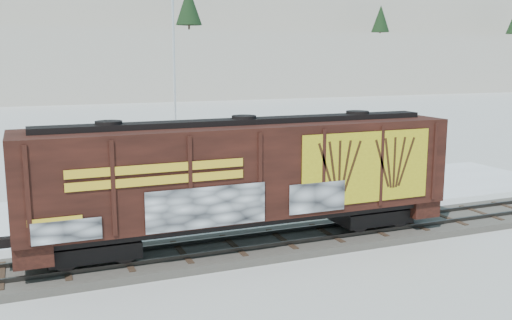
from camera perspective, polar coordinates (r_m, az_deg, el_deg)
name	(u,v)px	position (r m, az deg, el deg)	size (l,w,h in m)	color
ground	(282,246)	(22.49, 2.57, -8.57)	(500.00, 500.00, 0.00)	white
rail_track	(282,242)	(22.45, 2.57, -8.22)	(50.00, 3.40, 0.43)	#59544C
parking_strip	(220,202)	(29.18, -3.67, -4.17)	(40.00, 8.00, 0.03)	white
hillside	(53,30)	(159.51, -19.60, 12.11)	(360.00, 110.00, 93.00)	white
hopper_railcar	(244,174)	(21.12, -1.18, -1.41)	(16.10, 3.06, 4.62)	black
flagpole	(177,105)	(34.48, -7.92, 5.52)	(2.30, 0.90, 12.07)	silver
car_silver	(106,199)	(27.54, -14.76, -3.75)	(1.74, 4.31, 1.47)	silver
car_white	(231,195)	(27.68, -2.54, -3.49)	(1.42, 4.07, 1.34)	white
car_dark	(390,168)	(34.88, 13.29, -0.78)	(2.09, 5.15, 1.50)	black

